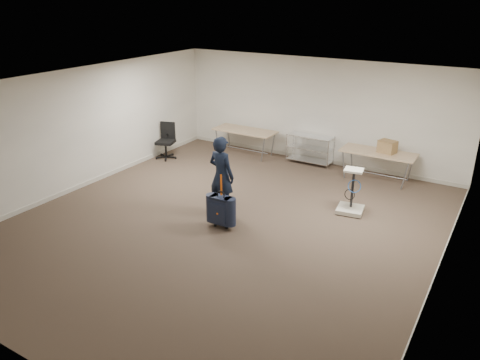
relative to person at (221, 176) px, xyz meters
The scene contains 10 objects.
ground 0.99m from the person, 47.84° to the right, with size 9.00×9.00×0.00m, color #4C382E.
room_shell 1.32m from the person, 70.38° to the left, with size 8.00×9.00×9.00m.
folding_table_left 3.88m from the person, 113.48° to the left, with size 1.80×0.75×0.73m.
folding_table_right 4.22m from the person, 57.67° to the left, with size 1.80×0.75×0.73m.
wire_shelf 3.85m from the person, 84.70° to the left, with size 1.22×0.47×0.80m.
person is the anchor object (origin of this frame).
suitcase 0.83m from the person, 58.04° to the right, with size 0.42×0.25×1.13m.
office_chair 3.98m from the person, 146.67° to the left, with size 0.60×0.60×0.99m.
equipment_cart 2.79m from the person, 31.28° to the left, with size 0.61×0.61×0.98m.
cardboard_box 4.36m from the person, 56.01° to the left, with size 0.40×0.30×0.30m, color #A2704B.
Camera 1 is at (4.63, -7.09, 4.34)m, focal length 35.00 mm.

